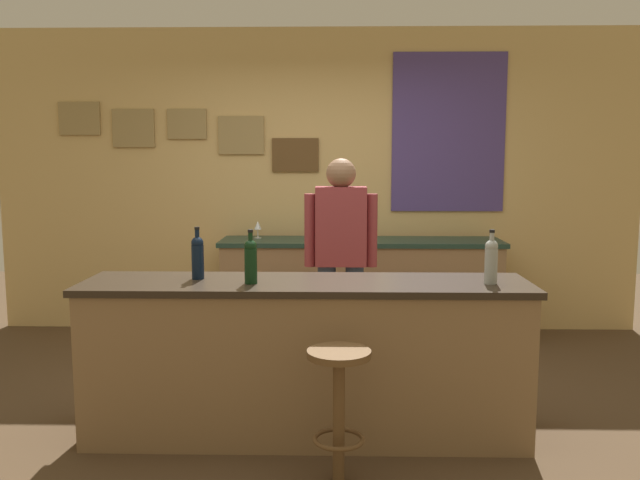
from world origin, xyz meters
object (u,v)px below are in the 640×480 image
(bar_stool, at_px, (339,393))
(wine_glass_a, at_px, (258,226))
(bartender, at_px, (341,254))
(wine_bottle_b, at_px, (251,260))
(wine_glass_b, at_px, (336,227))
(wine_bottle_c, at_px, (491,260))
(wine_bottle_a, at_px, (198,256))

(bar_stool, distance_m, wine_glass_a, 2.85)
(bartender, relative_size, wine_bottle_b, 5.29)
(bar_stool, relative_size, wine_glass_b, 4.39)
(bartender, xyz_separation_m, wine_bottle_b, (-0.52, -1.00, 0.12))
(bartender, bearing_deg, wine_bottle_c, -49.40)
(wine_glass_a, bearing_deg, bar_stool, -75.15)
(wine_bottle_b, bearing_deg, bar_stool, -44.14)
(bartender, xyz_separation_m, bar_stool, (-0.02, -1.48, -0.48))
(bartender, distance_m, wine_bottle_a, 1.21)
(bartender, relative_size, wine_bottle_c, 5.29)
(wine_bottle_b, distance_m, wine_glass_b, 2.21)
(bar_stool, relative_size, wine_bottle_a, 2.22)
(wine_glass_a, relative_size, wine_glass_b, 1.00)
(bartender, xyz_separation_m, wine_glass_b, (-0.03, 1.16, 0.07))
(wine_bottle_a, xyz_separation_m, wine_bottle_b, (0.33, -0.13, 0.00))
(wine_bottle_a, distance_m, wine_glass_b, 2.18)
(wine_bottle_c, relative_size, wine_glass_b, 1.97)
(wine_glass_a, xyz_separation_m, wine_glass_b, (0.71, -0.06, 0.00))
(wine_bottle_a, relative_size, wine_glass_a, 1.97)
(bartender, distance_m, wine_bottle_c, 1.29)
(bar_stool, relative_size, wine_glass_a, 4.39)
(bartender, xyz_separation_m, wine_bottle_c, (0.83, -0.97, 0.12))
(bartender, distance_m, bar_stool, 1.55)
(bartender, relative_size, wine_glass_a, 10.45)
(bartender, bearing_deg, wine_glass_b, 91.35)
(wine_bottle_b, relative_size, wine_bottle_c, 1.00)
(wine_bottle_c, bearing_deg, bartender, 130.60)
(wine_bottle_b, height_order, wine_glass_a, wine_bottle_b)
(bartender, xyz_separation_m, wine_bottle_a, (-0.84, -0.87, 0.12))
(wine_bottle_a, bearing_deg, wine_glass_a, 87.10)
(wine_bottle_c, bearing_deg, wine_bottle_a, 176.30)
(wine_bottle_b, relative_size, wine_glass_b, 1.97)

